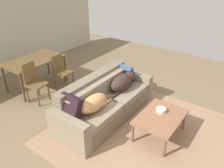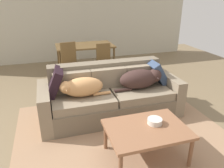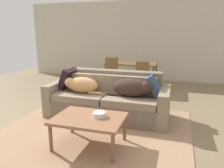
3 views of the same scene
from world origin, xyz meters
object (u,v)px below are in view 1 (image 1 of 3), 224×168
throw_pillow_by_left_arm (70,108)px  bowl_on_coffee_table (161,110)px  dining_chair_near_left (34,81)px  dining_chair_near_right (61,70)px  couch (104,102)px  dog_on_right_cushion (123,81)px  dining_table (34,62)px  dog_on_left_cushion (93,104)px  throw_pillow_by_right_arm (126,72)px  coffee_table (160,118)px

throw_pillow_by_left_arm → bowl_on_coffee_table: bearing=-46.8°
dining_chair_near_left → dining_chair_near_right: 0.85m
couch → throw_pillow_by_left_arm: size_ratio=5.24×
dog_on_right_cushion → dining_table: (-0.54, 2.36, 0.05)m
couch → dog_on_left_cushion: (-0.51, -0.15, 0.30)m
throw_pillow_by_right_arm → bowl_on_coffee_table: bearing=-118.1°
couch → coffee_table: size_ratio=2.36×
throw_pillow_by_right_arm → dining_chair_near_right: bearing=107.7°
bowl_on_coffee_table → dining_table: dining_table is taller
throw_pillow_by_left_arm → couch: bearing=-3.6°
coffee_table → dog_on_left_cushion: bearing=119.9°
dog_on_right_cushion → dining_chair_near_right: size_ratio=0.98×
dining_table → dining_chair_near_right: bearing=-53.4°
couch → dining_chair_near_right: (0.38, 1.72, 0.14)m
throw_pillow_by_left_arm → bowl_on_coffee_table: (1.16, -1.23, -0.20)m
dog_on_right_cushion → throw_pillow_by_left_arm: bearing=173.2°
dog_on_left_cushion → throw_pillow_by_left_arm: throw_pillow_by_left_arm is taller
dog_on_left_cushion → throw_pillow_by_right_arm: (1.42, 0.20, 0.04)m
throw_pillow_by_right_arm → dining_chair_near_left: (-1.38, 1.64, -0.14)m
dog_on_right_cushion → dining_chair_near_right: bearing=94.7°
dining_chair_near_left → dining_chair_near_right: bearing=-5.5°
coffee_table → dining_chair_near_left: size_ratio=1.04×
couch → dog_on_left_cushion: size_ratio=2.97×
bowl_on_coffee_table → dining_chair_near_right: bearing=87.5°
throw_pillow_by_right_arm → bowl_on_coffee_table: throw_pillow_by_right_arm is taller
coffee_table → bowl_on_coffee_table: (0.14, 0.06, 0.08)m
throw_pillow_by_left_arm → dining_chair_near_right: size_ratio=0.51×
throw_pillow_by_right_arm → bowl_on_coffee_table: size_ratio=2.25×
couch → dining_table: (-0.01, 2.24, 0.36)m
dining_table → dining_chair_near_right: 0.69m
throw_pillow_by_right_arm → bowl_on_coffee_table: (-0.66, -1.23, -0.18)m
dining_chair_near_right → throw_pillow_by_left_arm: bearing=-129.8°
couch → dining_table: size_ratio=1.63×
dog_on_right_cushion → dog_on_left_cushion: bearing=-178.3°
dog_on_right_cushion → dining_table: bearing=102.9°
dining_chair_near_left → throw_pillow_by_right_arm: bearing=-57.2°
throw_pillow_by_left_arm → coffee_table: (1.02, -1.29, -0.28)m
dog_on_left_cushion → dining_chair_near_right: size_ratio=0.91×
dog_on_left_cushion → couch: bearing=15.9°
bowl_on_coffee_table → dining_chair_near_left: bearing=104.1°
throw_pillow_by_left_arm → dining_table: 2.36m
throw_pillow_by_right_arm → dining_chair_near_left: bearing=130.1°
coffee_table → dining_table: dining_table is taller
dining_table → couch: bearing=-89.7°
dining_table → dining_chair_near_left: size_ratio=1.51×
throw_pillow_by_left_arm → coffee_table: bearing=-51.7°
dog_on_left_cushion → throw_pillow_by_right_arm: size_ratio=1.88×
throw_pillow_by_right_arm → dining_chair_near_right: (-0.53, 1.67, -0.19)m
throw_pillow_by_left_arm → dog_on_left_cushion: bearing=-27.1°
dog_on_left_cushion → dining_chair_near_right: dining_chair_near_right is taller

